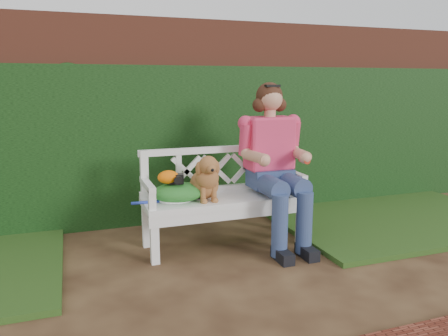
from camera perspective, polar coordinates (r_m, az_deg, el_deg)
name	(u,v)px	position (r m, az deg, el deg)	size (l,w,h in m)	color
ground	(214,284)	(3.48, -1.34, -14.90)	(60.00, 60.00, 0.00)	black
brick_wall	(161,121)	(4.98, -8.29, 6.11)	(10.00, 0.30, 2.20)	brown
ivy_hedge	(165,145)	(4.80, -7.69, 2.93)	(10.00, 0.18, 1.70)	#22521C
grass_right	(389,216)	(5.35, 20.73, -5.92)	(2.60, 2.00, 0.05)	#204715
garden_bench	(224,221)	(4.15, 0.00, -6.93)	(1.58, 0.60, 0.48)	white
seated_woman	(271,162)	(4.17, 6.21, 0.80)	(0.66, 0.88, 1.56)	#D15268
dog	(205,177)	(3.94, -2.49, -1.13)	(0.28, 0.38, 0.42)	olive
tennis_racket	(172,200)	(3.93, -6.77, -4.16)	(0.56, 0.24, 0.03)	silver
green_bag	(179,192)	(3.94, -5.94, -3.09)	(0.48, 0.37, 0.16)	#117112
camera_item	(177,179)	(3.89, -6.22, -1.39)	(0.13, 0.09, 0.08)	black
baseball_glove	(168,177)	(3.88, -7.29, -1.19)	(0.19, 0.14, 0.12)	orange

